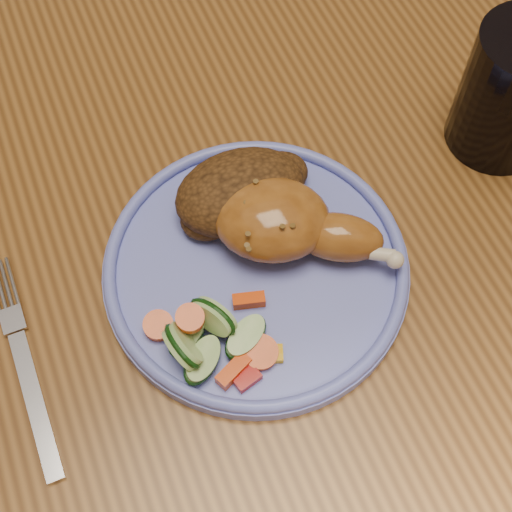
% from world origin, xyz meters
% --- Properties ---
extents(ground, '(4.00, 4.00, 0.00)m').
position_xyz_m(ground, '(0.00, 0.00, 0.00)').
color(ground, '#55351D').
rests_on(ground, ground).
extents(dining_table, '(0.90, 1.40, 0.75)m').
position_xyz_m(dining_table, '(0.00, 0.00, 0.67)').
color(dining_table, brown).
rests_on(dining_table, ground).
extents(plate, '(0.24, 0.24, 0.01)m').
position_xyz_m(plate, '(-0.04, -0.06, 0.76)').
color(plate, '#6772D9').
rests_on(plate, dining_table).
extents(plate_rim, '(0.24, 0.24, 0.01)m').
position_xyz_m(plate_rim, '(-0.04, -0.06, 0.77)').
color(plate_rim, '#6772D9').
rests_on(plate_rim, plate).
extents(chicken_leg, '(0.14, 0.12, 0.05)m').
position_xyz_m(chicken_leg, '(-0.01, -0.05, 0.78)').
color(chicken_leg, '#9E5D21').
rests_on(chicken_leg, plate).
extents(rice_pilaf, '(0.11, 0.08, 0.05)m').
position_xyz_m(rice_pilaf, '(-0.03, -0.00, 0.78)').
color(rice_pilaf, '#4D2E13').
rests_on(rice_pilaf, plate).
extents(vegetable_pile, '(0.09, 0.08, 0.04)m').
position_xyz_m(vegetable_pile, '(-0.10, -0.11, 0.77)').
color(vegetable_pile, '#A50A05').
rests_on(vegetable_pile, plate).
extents(fork, '(0.02, 0.16, 0.00)m').
position_xyz_m(fork, '(-0.23, -0.07, 0.75)').
color(fork, silver).
rests_on(fork, dining_table).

